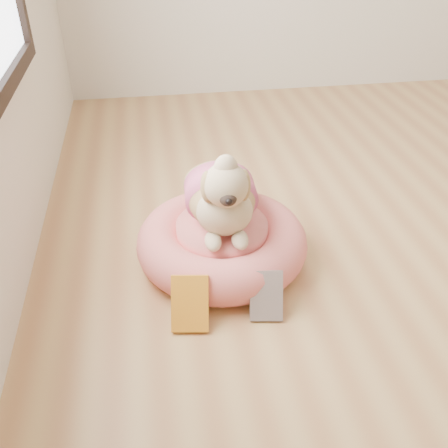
{
  "coord_description": "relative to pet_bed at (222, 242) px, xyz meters",
  "views": [
    {
      "loc": [
        -1.5,
        -1.21,
        1.23
      ],
      "look_at": [
        -1.26,
        0.29,
        0.2
      ],
      "focal_mm": 40.0,
      "sensor_mm": 36.0,
      "label": 1
    }
  ],
  "objects": [
    {
      "name": "pet_bed",
      "position": [
        0.0,
        0.0,
        0.0
      ],
      "size": [
        0.66,
        0.66,
        0.17
      ],
      "color": "#E85B6B",
      "rests_on": "floor"
    },
    {
      "name": "dog",
      "position": [
        0.0,
        0.01,
        0.26
      ],
      "size": [
        0.36,
        0.5,
        0.35
      ],
      "primitive_type": null,
      "rotation": [
        0.0,
        0.0,
        -0.06
      ],
      "color": "olive",
      "rests_on": "pet_bed"
    },
    {
      "name": "book_yellow",
      "position": [
        -0.16,
        -0.33,
        0.0
      ],
      "size": [
        0.14,
        0.14,
        0.17
      ],
      "primitive_type": "cube",
      "rotation": [
        -0.57,
        0.0,
        -0.15
      ],
      "color": "yellow",
      "rests_on": "floor"
    },
    {
      "name": "book_white",
      "position": [
        0.1,
        -0.32,
        -0.0
      ],
      "size": [
        0.13,
        0.12,
        0.16
      ],
      "primitive_type": "cube",
      "rotation": [
        -0.55,
        0.0,
        -0.16
      ],
      "color": "silver",
      "rests_on": "floor"
    }
  ]
}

